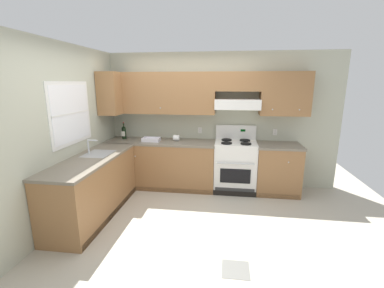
{
  "coord_description": "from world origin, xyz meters",
  "views": [
    {
      "loc": [
        0.73,
        -3.45,
        1.99
      ],
      "look_at": [
        0.17,
        0.7,
        1.0
      ],
      "focal_mm": 24.31,
      "sensor_mm": 36.0,
      "label": 1
    }
  ],
  "objects": [
    {
      "name": "paper_towel_roll",
      "position": [
        -0.22,
        1.3,
        0.97
      ],
      "size": [
        0.11,
        0.11,
        0.11
      ],
      "color": "white",
      "rests_on": "counter_back_run"
    },
    {
      "name": "ground_plane",
      "position": [
        0.0,
        0.0,
        0.0
      ],
      "size": [
        7.04,
        7.04,
        0.0
      ],
      "primitive_type": "plane",
      "color": "#B2AA99"
    },
    {
      "name": "counter_back_run",
      "position": [
        0.09,
        1.24,
        0.45
      ],
      "size": [
        3.6,
        0.65,
        0.91
      ],
      "color": "olive",
      "rests_on": "ground_plane"
    },
    {
      "name": "wall_left",
      "position": [
        -1.59,
        0.23,
        1.34
      ],
      "size": [
        0.47,
        4.0,
        2.55
      ],
      "color": "#B7BAA3",
      "rests_on": "ground_plane"
    },
    {
      "name": "counter_left_run",
      "position": [
        -1.24,
        -0.0,
        0.46
      ],
      "size": [
        0.63,
        1.91,
        1.13
      ],
      "color": "olive",
      "rests_on": "ground_plane"
    },
    {
      "name": "floor_accent_tile",
      "position": [
        0.88,
        -0.96,
        0.0
      ],
      "size": [
        0.3,
        0.3,
        0.01
      ],
      "primitive_type": "cube",
      "color": "slate",
      "rests_on": "ground_plane"
    },
    {
      "name": "stove",
      "position": [
        0.9,
        1.25,
        0.48
      ],
      "size": [
        0.76,
        0.62,
        1.2
      ],
      "color": "white",
      "rests_on": "ground_plane"
    },
    {
      "name": "wine_bottle",
      "position": [
        -1.28,
        1.35,
        1.04
      ],
      "size": [
        0.08,
        0.09,
        0.33
      ],
      "color": "black",
      "rests_on": "counter_back_run"
    },
    {
      "name": "wall_back",
      "position": [
        0.4,
        1.53,
        1.48
      ],
      "size": [
        4.68,
        0.57,
        2.55
      ],
      "color": "#B7BAA3",
      "rests_on": "ground_plane"
    },
    {
      "name": "bowl",
      "position": [
        -0.68,
        1.2,
        0.93
      ],
      "size": [
        0.33,
        0.21,
        0.07
      ],
      "color": "silver",
      "rests_on": "counter_back_run"
    }
  ]
}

